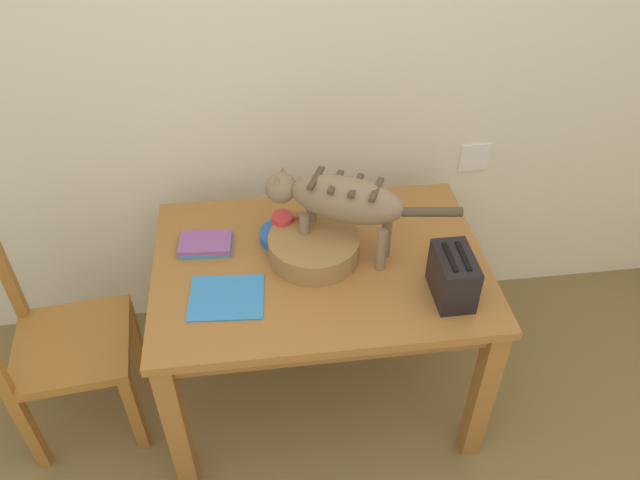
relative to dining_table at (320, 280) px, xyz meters
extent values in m
cube|color=silver|center=(0.05, 0.59, 0.61)|extent=(5.29, 0.10, 2.50)
cube|color=white|center=(0.74, 0.53, 0.13)|extent=(0.13, 0.01, 0.13)
cube|color=#9F652E|center=(0.00, 0.00, 0.07)|extent=(1.20, 0.84, 0.03)
cube|color=#935D2B|center=(0.00, 0.00, 0.02)|extent=(1.12, 0.76, 0.07)
cube|color=#9F652E|center=(-0.55, -0.37, -0.29)|extent=(0.07, 0.07, 0.70)
cube|color=#9F652E|center=(0.55, -0.37, -0.29)|extent=(0.07, 0.07, 0.70)
cube|color=#9F652E|center=(-0.55, 0.37, -0.29)|extent=(0.07, 0.07, 0.70)
cube|color=#9F652E|center=(0.55, 0.37, -0.29)|extent=(0.07, 0.07, 0.70)
ellipsoid|color=#856C50|center=(0.10, 0.04, 0.33)|extent=(0.42, 0.30, 0.17)
cube|color=#493B2C|center=(0.19, -0.01, 0.40)|extent=(0.08, 0.13, 0.01)
cube|color=#493B2C|center=(0.12, 0.02, 0.40)|extent=(0.08, 0.13, 0.01)
cube|color=#493B2C|center=(0.06, 0.05, 0.40)|extent=(0.08, 0.13, 0.01)
cube|color=#493B2C|center=(0.00, 0.08, 0.40)|extent=(0.08, 0.13, 0.01)
cylinder|color=#856C50|center=(-0.05, 0.06, 0.18)|extent=(0.04, 0.04, 0.17)
cylinder|color=#856C50|center=(-0.01, 0.13, 0.18)|extent=(0.04, 0.04, 0.17)
cylinder|color=#856C50|center=(0.21, -0.06, 0.18)|extent=(0.04, 0.04, 0.17)
cylinder|color=#856C50|center=(0.24, 0.01, 0.18)|extent=(0.04, 0.04, 0.17)
sphere|color=#856C50|center=(-0.12, 0.14, 0.33)|extent=(0.11, 0.11, 0.11)
cone|color=#856C50|center=(-0.13, 0.11, 0.38)|extent=(0.04, 0.04, 0.04)
cone|color=#856C50|center=(-0.11, 0.17, 0.38)|extent=(0.04, 0.04, 0.04)
cylinder|color=#493B2C|center=(0.36, -0.09, 0.35)|extent=(0.20, 0.11, 0.08)
cylinder|color=blue|center=(-0.12, 0.14, 0.11)|extent=(0.18, 0.18, 0.04)
cylinder|color=red|center=(-0.12, 0.14, 0.17)|extent=(0.08, 0.08, 0.08)
torus|color=red|center=(-0.07, 0.14, 0.17)|extent=(0.05, 0.01, 0.05)
cube|color=#3485D1|center=(-0.34, -0.14, 0.10)|extent=(0.27, 0.23, 0.01)
cube|color=#3F8AC3|center=(-0.41, 0.13, 0.10)|extent=(0.20, 0.14, 0.02)
cube|color=#8D5096|center=(-0.41, 0.13, 0.12)|extent=(0.20, 0.14, 0.02)
cylinder|color=olive|center=(-0.02, 0.03, 0.14)|extent=(0.33, 0.33, 0.09)
cylinder|color=#45321B|center=(-0.02, 0.03, 0.14)|extent=(0.27, 0.27, 0.08)
cube|color=black|center=(0.42, -0.22, 0.18)|extent=(0.12, 0.20, 0.17)
cube|color=black|center=(0.39, -0.22, 0.27)|extent=(0.02, 0.14, 0.01)
cube|color=black|center=(0.44, -0.22, 0.27)|extent=(0.02, 0.14, 0.01)
cube|color=#A3682A|center=(-0.94, -0.02, -0.20)|extent=(0.46, 0.46, 0.04)
cube|color=#A3682A|center=(-1.14, 0.15, 0.06)|extent=(0.04, 0.04, 0.48)
cube|color=#A3682A|center=(-0.77, 0.18, -0.43)|extent=(0.04, 0.04, 0.41)
cube|color=#A3682A|center=(-0.73, -0.19, -0.43)|extent=(0.04, 0.04, 0.41)
cube|color=#A3682A|center=(-1.14, 0.15, -0.43)|extent=(0.04, 0.04, 0.41)
cube|color=#A3682A|center=(-1.11, -0.23, -0.43)|extent=(0.04, 0.04, 0.41)
camera|label=1|loc=(-0.21, -1.64, 1.58)|focal=34.74mm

